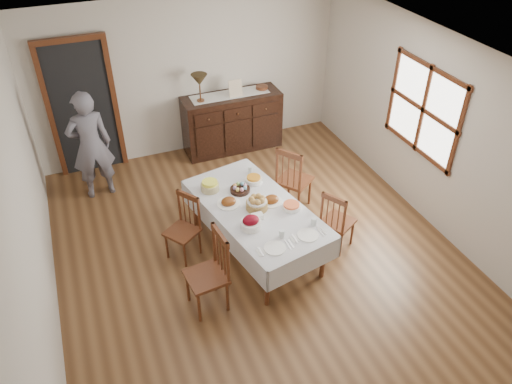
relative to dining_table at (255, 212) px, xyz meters
name	(u,v)px	position (x,y,z in m)	size (l,w,h in m)	color
ground	(259,255)	(0.00, -0.12, -0.62)	(6.00, 6.00, 0.00)	brown
room_shell	(234,132)	(-0.15, 0.30, 1.02)	(5.02, 6.02, 2.65)	silver
dining_table	(255,212)	(0.00, 0.00, 0.00)	(1.43, 2.21, 0.70)	silver
chair_left_near	(210,271)	(-0.82, -0.68, -0.10)	(0.47, 0.47, 1.03)	#542915
chair_left_far	(184,227)	(-0.86, 0.26, -0.17)	(0.51, 0.51, 0.89)	#542915
chair_right_near	(336,220)	(0.98, -0.35, -0.16)	(0.51, 0.51, 0.90)	#542915
chair_right_far	(293,178)	(0.82, 0.64, -0.10)	(0.60, 0.60, 1.03)	#542915
sideboard	(232,122)	(0.61, 2.59, -0.12)	(1.64, 0.59, 0.98)	black
person	(90,142)	(-1.73, 2.06, 0.28)	(0.56, 0.36, 1.79)	slate
bread_basket	(257,203)	(0.00, -0.04, 0.17)	(0.27, 0.27, 0.18)	olive
egg_basket	(240,189)	(-0.06, 0.38, 0.12)	(0.26, 0.26, 0.10)	black
ham_platter_a	(229,202)	(-0.29, 0.18, 0.12)	(0.30, 0.30, 0.11)	white
ham_platter_b	(271,200)	(0.22, 0.02, 0.12)	(0.28, 0.28, 0.11)	white
beet_bowl	(251,223)	(-0.20, -0.35, 0.16)	(0.25, 0.25, 0.16)	white
carrot_bowl	(254,180)	(0.18, 0.51, 0.13)	(0.23, 0.23, 0.09)	white
pineapple_bowl	(210,186)	(-0.41, 0.56, 0.15)	(0.24, 0.24, 0.14)	tan
casserole_dish	(291,206)	(0.40, -0.20, 0.12)	(0.22, 0.22, 0.07)	white
butter_dish	(257,217)	(-0.07, -0.23, 0.12)	(0.16, 0.12, 0.07)	white
setting_left	(277,243)	(-0.04, -0.74, 0.11)	(0.44, 0.31, 0.10)	white
setting_right	(310,231)	(0.41, -0.68, 0.11)	(0.44, 0.31, 0.10)	white
glass_far_a	(215,184)	(-0.34, 0.59, 0.14)	(0.07, 0.07, 0.11)	silver
glass_far_b	(250,170)	(0.21, 0.72, 0.14)	(0.06, 0.06, 0.11)	silver
runner	(230,94)	(0.60, 2.63, 0.37)	(1.30, 0.35, 0.01)	silver
table_lamp	(199,81)	(0.08, 2.56, 0.72)	(0.26, 0.26, 0.46)	brown
picture_frame	(235,88)	(0.66, 2.53, 0.51)	(0.22, 0.08, 0.28)	beige
deco_bowl	(262,88)	(1.17, 2.63, 0.40)	(0.20, 0.20, 0.06)	#542915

